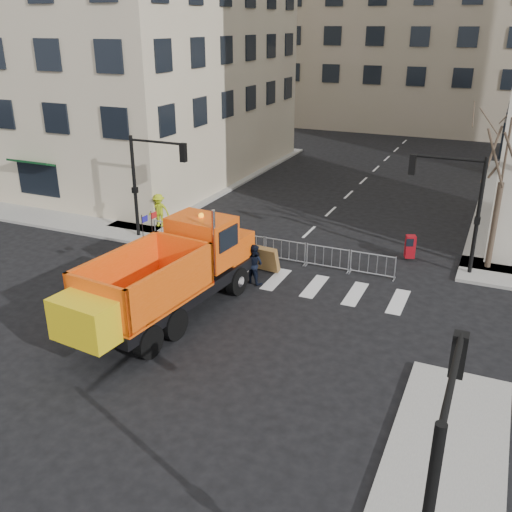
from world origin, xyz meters
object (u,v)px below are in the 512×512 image
at_px(plow_truck, 167,274).
at_px(newspaper_box, 410,247).
at_px(worker, 159,210).
at_px(cop_a, 210,250).
at_px(cop_c, 216,249).
at_px(cop_b, 254,264).

relative_size(plow_truck, newspaper_box, 9.88).
bearing_deg(worker, cop_a, -48.27).
bearing_deg(worker, plow_truck, -66.40).
distance_m(cop_c, newspaper_box, 9.24).
height_order(cop_c, worker, worker).
distance_m(cop_b, cop_c, 2.49).
xyz_separation_m(cop_b, newspaper_box, (5.75, 5.38, -0.19)).
bearing_deg(cop_b, cop_a, 6.54).
bearing_deg(cop_c, newspaper_box, 170.24).
bearing_deg(newspaper_box, worker, 163.29).
relative_size(cop_c, newspaper_box, 1.67).
distance_m(plow_truck, cop_b, 4.65).
bearing_deg(worker, cop_b, -41.00).
bearing_deg(newspaper_box, cop_b, -157.85).
distance_m(cop_a, cop_c, 0.55).
relative_size(plow_truck, worker, 5.94).
distance_m(cop_a, cop_b, 2.35).
bearing_deg(cop_c, worker, -71.96).
xyz_separation_m(cop_a, worker, (-5.35, 4.03, 0.04)).
xyz_separation_m(plow_truck, worker, (-6.01, 8.63, -0.77)).
bearing_deg(cop_c, plow_truck, 58.49).
distance_m(cop_a, newspaper_box, 9.52).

